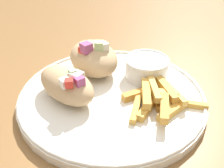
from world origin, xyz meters
TOP-DOWN VIEW (x-y plane):
  - table at (0.00, 0.00)m, footprint 1.55×1.55m
  - plate at (0.01, -0.04)m, footprint 0.31×0.31m
  - pita_sandwich_near at (-0.04, -0.09)m, footprint 0.13×0.09m
  - pita_sandwich_far at (-0.05, -0.00)m, footprint 0.14×0.13m
  - fries_pile at (0.09, -0.02)m, footprint 0.13×0.13m
  - sauce_ramekin at (0.04, 0.04)m, footprint 0.08×0.08m

SIDE VIEW (x-z plane):
  - table at x=0.00m, z-range 0.30..1.00m
  - plate at x=0.01m, z-range 0.70..0.72m
  - fries_pile at x=0.09m, z-range 0.71..0.74m
  - sauce_ramekin at x=0.04m, z-range 0.72..0.76m
  - pita_sandwich_near at x=-0.04m, z-range 0.71..0.77m
  - pita_sandwich_far at x=-0.05m, z-range 0.71..0.78m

